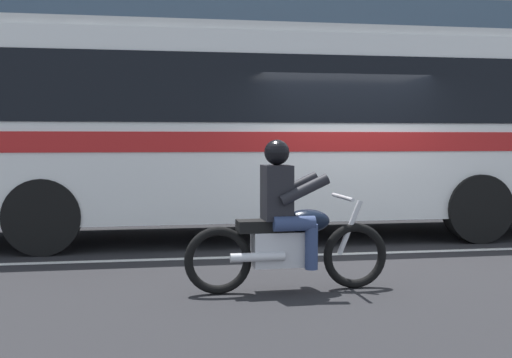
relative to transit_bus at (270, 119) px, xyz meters
name	(u,v)px	position (x,y,z in m)	size (l,w,h in m)	color
ground_plane	(346,246)	(0.91, -1.19, -1.88)	(60.00, 60.00, 0.00)	black
sidewalk_curb	(277,206)	(0.91, 3.91, -1.81)	(28.00, 3.80, 0.15)	#B7B2A8
lane_center_stripe	(359,253)	(0.91, -1.79, -1.88)	(26.60, 0.14, 0.01)	silver
transit_bus	(270,119)	(0.00, 0.00, 0.00)	(10.84, 2.67, 3.22)	white
motorcycle_with_rider	(287,228)	(-0.54, -3.78, -1.23)	(2.14, 0.64, 1.56)	black
fire_hydrant	(388,188)	(3.18, 3.05, -1.36)	(0.22, 0.30, 0.75)	gold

